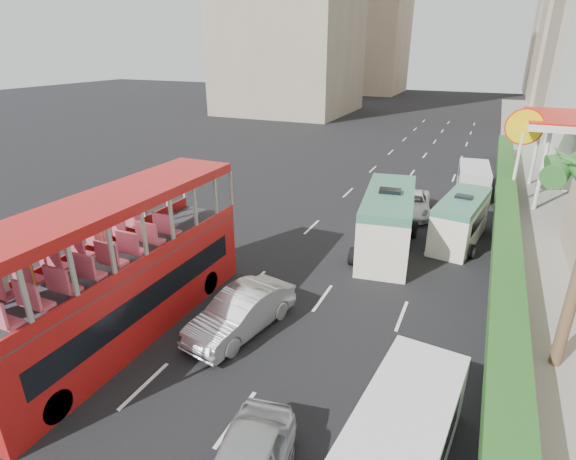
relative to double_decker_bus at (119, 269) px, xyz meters
The scene contains 12 objects.
ground_plane 6.51m from the double_decker_bus, ahead, with size 200.00×200.00×0.00m, color black.
double_decker_bus is the anchor object (origin of this frame).
car_silver_lane_a 4.79m from the double_decker_bus, 24.99° to the left, with size 1.61×4.62×1.52m, color silver.
van_asset 18.15m from the double_decker_bus, 66.64° to the left, with size 2.19×4.74×1.32m, color silver.
minibus_near 12.75m from the double_decker_bus, 57.30° to the left, with size 2.26×6.79×3.01m, color silver.
minibus_far 16.72m from the double_decker_bus, 52.71° to the left, with size 1.81×5.42×2.40m, color silver.
panel_van_near 10.27m from the double_decker_bus, ahead, with size 1.97×4.92×1.97m, color silver.
panel_van_far 24.64m from the double_decker_bus, 65.34° to the left, with size 1.93×4.83×1.93m, color silver.
sidewalk 29.26m from the double_decker_bus, 59.04° to the left, with size 6.00×120.00×0.18m, color #99968C.
kerb_wall 18.66m from the double_decker_bus, 48.93° to the left, with size 0.30×44.00×1.00m, color silver.
hedge 18.60m from the double_decker_bus, 48.93° to the left, with size 1.10×44.00×0.70m, color #2D6626.
shell_station 28.02m from the double_decker_bus, 55.18° to the left, with size 6.50×8.00×5.50m, color silver.
Camera 1 is at (4.76, -10.05, 9.56)m, focal length 28.00 mm.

